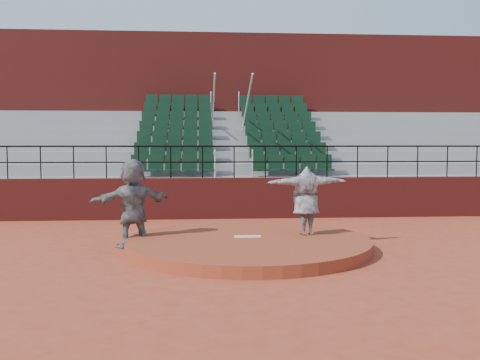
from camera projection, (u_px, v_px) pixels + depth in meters
name	position (u px, v px, depth m)	size (l,w,h in m)	color
ground	(248.00, 249.00, 12.11)	(90.00, 90.00, 0.00)	#9F3C24
pitchers_mound	(248.00, 244.00, 12.10)	(5.50, 5.50, 0.25)	brown
pitching_rubber	(248.00, 236.00, 12.24)	(0.60, 0.15, 0.03)	white
boundary_wall	(234.00, 198.00, 17.04)	(24.00, 0.30, 1.30)	maroon
wall_railing	(234.00, 155.00, 16.94)	(24.04, 0.05, 1.03)	black
seating_deck	(228.00, 168.00, 20.61)	(24.00, 5.97, 4.63)	gray
press_box_facade	(223.00, 118.00, 24.39)	(24.00, 3.00, 7.10)	maroon
pitcher	(306.00, 201.00, 12.52)	(1.98, 0.54, 1.61)	black
fielder	(133.00, 203.00, 12.31)	(1.90, 0.60, 2.05)	black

